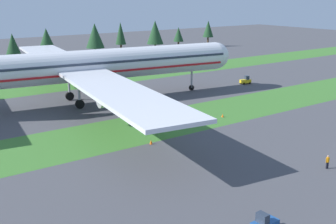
{
  "coord_description": "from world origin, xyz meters",
  "views": [
    {
      "loc": [
        -33.92,
        -14.65,
        20.78
      ],
      "look_at": [
        0.68,
        34.15,
        4.0
      ],
      "focal_mm": 44.81,
      "sensor_mm": 36.0,
      "label": 1
    }
  ],
  "objects": [
    {
      "name": "taxiway_marker_2",
      "position": [
        -2.99,
        33.19,
        0.32
      ],
      "size": [
        0.44,
        0.44,
        0.65
      ],
      "primitive_type": "cone",
      "color": "orange",
      "rests_on": "ground"
    },
    {
      "name": "taxiway_marker_1",
      "position": [
        14.86,
        37.51,
        0.32
      ],
      "size": [
        0.44,
        0.44,
        0.63
      ],
      "primitive_type": "cone",
      "color": "orange",
      "rests_on": "ground"
    },
    {
      "name": "baggage_tug",
      "position": [
        -7.31,
        7.8,
        0.81
      ],
      "size": [
        2.65,
        1.4,
        1.97
      ],
      "rotation": [
        0.0,
        0.0,
        -1.53
      ],
      "color": "#1E4C8E",
      "rests_on": "ground"
    },
    {
      "name": "ground_crew_marshaller",
      "position": [
        10.01,
        13.2,
        0.95
      ],
      "size": [
        0.55,
        0.36,
        1.74
      ],
      "rotation": [
        0.0,
        0.0,
        6.11
      ],
      "color": "black",
      "rests_on": "ground"
    },
    {
      "name": "grass_strip_far",
      "position": [
        0.0,
        80.42,
        0.0
      ],
      "size": [
        320.0,
        13.93,
        0.01
      ],
      "primitive_type": "cube",
      "color": "#3D752D",
      "rests_on": "ground"
    },
    {
      "name": "pushback_tractor",
      "position": [
        38.77,
        55.47,
        0.81
      ],
      "size": [
        2.75,
        1.64,
        1.97
      ],
      "rotation": [
        0.0,
        0.0,
        1.44
      ],
      "color": "yellow",
      "rests_on": "ground"
    },
    {
      "name": "grass_strip_near",
      "position": [
        0.0,
        40.56,
        0.0
      ],
      "size": [
        320.0,
        13.93,
        0.01
      ],
      "primitive_type": "cube",
      "color": "#3D752D",
      "rests_on": "ground"
    },
    {
      "name": "airliner",
      "position": [
        -0.71,
        60.82,
        7.44
      ],
      "size": [
        67.37,
        82.93,
        20.78
      ],
      "rotation": [
        0.0,
        0.0,
        -1.71
      ],
      "color": "silver",
      "rests_on": "ground"
    },
    {
      "name": "taxiway_marker_0",
      "position": [
        -0.22,
        37.43,
        0.33
      ],
      "size": [
        0.44,
        0.44,
        0.66
      ],
      "primitive_type": "cone",
      "color": "orange",
      "rests_on": "ground"
    }
  ]
}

